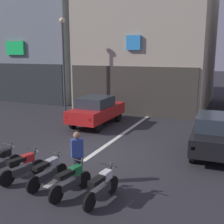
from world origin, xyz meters
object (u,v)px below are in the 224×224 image
motorcycle_green_row_right_mid (71,180)px  person_by_motorcycles (77,157)px  car_black_parked_kerbside (216,133)px  motorcycle_white_row_rightmost (102,186)px  street_lamp (63,56)px  motorcycle_red_row_left_mid (23,167)px  motorcycle_black_row_leftmost (1,162)px  motorcycle_silver_row_centre (48,172)px  car_red_crossing_near (97,110)px

motorcycle_green_row_right_mid → person_by_motorcycles: size_ratio=0.99×
car_black_parked_kerbside → motorcycle_white_row_rightmost: car_black_parked_kerbside is taller
street_lamp → motorcycle_red_row_left_mid: street_lamp is taller
motorcycle_black_row_leftmost → motorcycle_silver_row_centre: same height
street_lamp → motorcycle_black_row_leftmost: size_ratio=3.73×
motorcycle_white_row_rightmost → motorcycle_silver_row_centre: bearing=174.6°
street_lamp → motorcycle_red_row_left_mid: (4.38, -9.04, -3.38)m
motorcycle_silver_row_centre → car_black_parked_kerbside: bearing=48.2°
motorcycle_silver_row_centre → person_by_motorcycles: (0.74, 0.53, 0.40)m
car_red_crossing_near → street_lamp: (-3.30, 1.78, 2.95)m
motorcycle_red_row_left_mid → motorcycle_white_row_rightmost: size_ratio=0.98×
car_red_crossing_near → motorcycle_green_row_right_mid: 8.08m
motorcycle_black_row_leftmost → motorcycle_green_row_right_mid: bearing=-4.7°
motorcycle_black_row_leftmost → motorcycle_white_row_rightmost: (3.88, -0.20, 0.00)m
street_lamp → motorcycle_white_row_rightmost: size_ratio=3.74×
motorcycle_red_row_left_mid → motorcycle_green_row_right_mid: bearing=-6.2°
car_red_crossing_near → motorcycle_silver_row_centre: 7.55m
motorcycle_green_row_right_mid → motorcycle_white_row_rightmost: 0.97m
car_red_crossing_near → motorcycle_red_row_left_mid: bearing=-81.5°
motorcycle_green_row_right_mid → car_red_crossing_near: bearing=112.0°
car_red_crossing_near → motorcycle_black_row_leftmost: bearing=-89.1°
car_red_crossing_near → street_lamp: 4.77m
motorcycle_black_row_leftmost → motorcycle_silver_row_centre: bearing=-0.6°
motorcycle_white_row_rightmost → motorcycle_green_row_right_mid: bearing=-177.8°
motorcycle_white_row_rightmost → person_by_motorcycles: size_ratio=1.00×
motorcycle_green_row_right_mid → motorcycle_white_row_rightmost: same height
motorcycle_silver_row_centre → motorcycle_red_row_left_mid: bearing=-179.5°
motorcycle_red_row_left_mid → motorcycle_silver_row_centre: bearing=0.5°
motorcycle_green_row_right_mid → motorcycle_white_row_rightmost: size_ratio=0.99×
motorcycle_black_row_leftmost → motorcycle_green_row_right_mid: size_ratio=1.01×
car_red_crossing_near → motorcycle_green_row_right_mid: (3.02, -7.48, -0.43)m
street_lamp → motorcycle_red_row_left_mid: 10.60m
car_red_crossing_near → motorcycle_red_row_left_mid: 7.36m
car_black_parked_kerbside → person_by_motorcycles: 5.85m
car_black_parked_kerbside → person_by_motorcycles: person_by_motorcycles is taller
motorcycle_black_row_leftmost → car_black_parked_kerbside: bearing=37.9°
car_red_crossing_near → person_by_motorcycles: 7.28m
car_black_parked_kerbside → motorcycle_black_row_leftmost: car_black_parked_kerbside is taller
street_lamp → motorcycle_green_row_right_mid: 11.70m
car_red_crossing_near → motorcycle_silver_row_centre: size_ratio=2.48×
motorcycle_black_row_leftmost → motorcycle_white_row_rightmost: size_ratio=1.00×
street_lamp → motorcycle_silver_row_centre: bearing=-59.4°
motorcycle_red_row_left_mid → motorcycle_green_row_right_mid: size_ratio=0.99×
car_black_parked_kerbside → motorcycle_white_row_rightmost: bearing=-116.2°
car_black_parked_kerbside → street_lamp: 11.03m
motorcycle_silver_row_centre → person_by_motorcycles: bearing=35.6°
street_lamp → motorcycle_silver_row_centre: 11.03m
car_red_crossing_near → motorcycle_silver_row_centre: bearing=-74.3°
motorcycle_red_row_left_mid → motorcycle_white_row_rightmost: bearing=-3.4°
street_lamp → motorcycle_silver_row_centre: (5.34, -9.04, -3.38)m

